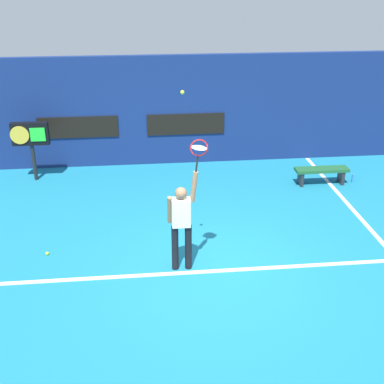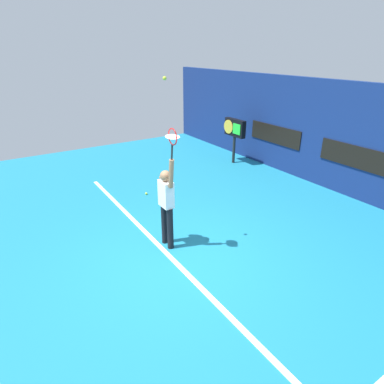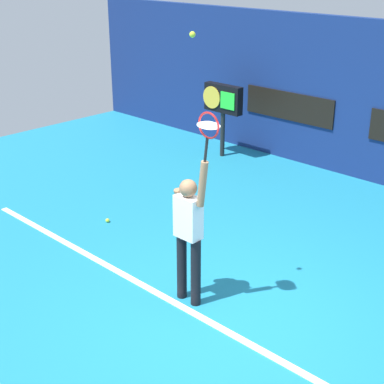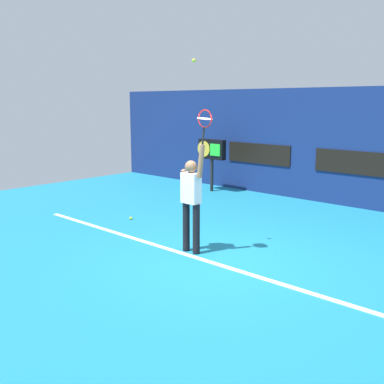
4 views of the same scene
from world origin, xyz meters
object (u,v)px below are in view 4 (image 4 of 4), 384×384
at_px(tennis_ball, 194,61).
at_px(scoreboard_clock, 212,151).
at_px(spare_ball, 131,218).
at_px(tennis_player, 191,198).
at_px(tennis_racket, 205,121).

height_order(tennis_ball, scoreboard_clock, tennis_ball).
bearing_deg(tennis_ball, spare_ball, 164.88).
bearing_deg(tennis_ball, scoreboard_clock, 127.49).
height_order(tennis_player, scoreboard_clock, tennis_player).
xyz_separation_m(tennis_ball, spare_ball, (-2.68, 0.72, -3.36)).
distance_m(tennis_ball, spare_ball, 4.36).
relative_size(tennis_racket, scoreboard_clock, 0.39).
relative_size(tennis_player, tennis_racket, 3.22).
relative_size(tennis_player, scoreboard_clock, 1.25).
distance_m(tennis_player, scoreboard_clock, 5.89).
xyz_separation_m(tennis_player, tennis_racket, (0.31, -0.00, 1.38)).
bearing_deg(tennis_player, spare_ball, 164.20).
bearing_deg(spare_ball, tennis_racket, -14.27).
distance_m(tennis_racket, spare_ball, 3.86).
bearing_deg(tennis_racket, spare_ball, 165.73).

